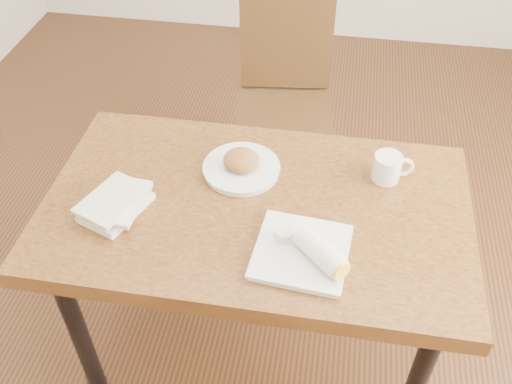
% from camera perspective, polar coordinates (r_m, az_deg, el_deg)
% --- Properties ---
extents(ground, '(4.00, 5.00, 0.01)m').
position_cam_1_polar(ground, '(2.30, 0.00, -14.69)').
color(ground, '#472814').
rests_on(ground, ground).
extents(table, '(1.28, 0.75, 0.75)m').
position_cam_1_polar(table, '(1.77, 0.00, -3.18)').
color(table, brown).
rests_on(table, ground).
extents(chair_far, '(0.47, 0.47, 0.95)m').
position_cam_1_polar(chair_far, '(2.56, 2.87, 10.16)').
color(chair_far, '#3E2B11').
rests_on(chair_far, ground).
extents(plate_scone, '(0.25, 0.25, 0.08)m').
position_cam_1_polar(plate_scone, '(1.80, -1.46, 2.67)').
color(plate_scone, white).
rests_on(plate_scone, table).
extents(coffee_mug, '(0.13, 0.09, 0.09)m').
position_cam_1_polar(coffee_mug, '(1.81, 13.10, 2.46)').
color(coffee_mug, white).
rests_on(coffee_mug, table).
extents(plate_burrito, '(0.27, 0.27, 0.08)m').
position_cam_1_polar(plate_burrito, '(1.55, 5.15, -5.96)').
color(plate_burrito, white).
rests_on(plate_burrito, table).
extents(book_stack, '(0.20, 0.24, 0.05)m').
position_cam_1_polar(book_stack, '(1.72, -13.79, -1.12)').
color(book_stack, white).
rests_on(book_stack, table).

